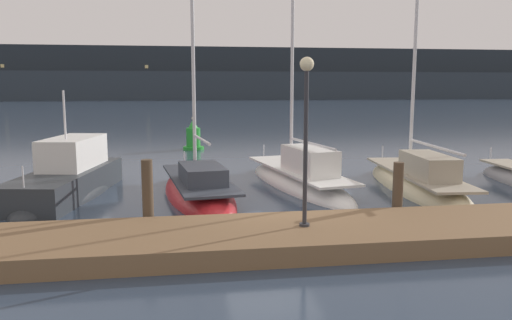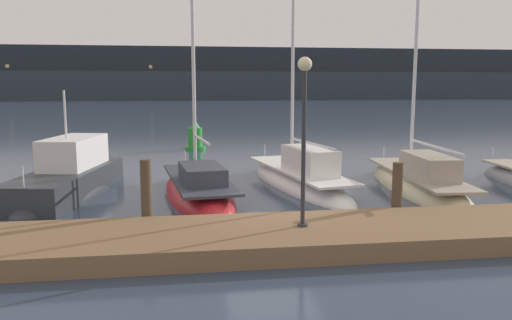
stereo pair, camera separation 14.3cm
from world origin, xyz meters
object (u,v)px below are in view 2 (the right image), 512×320
(motorboat_berth_2, at_px, (69,186))
(sailboat_berth_5, at_px, (417,186))
(sailboat_berth_3, at_px, (199,193))
(sailboat_berth_4, at_px, (299,181))
(dock_lamppost, at_px, (304,114))
(channel_buoy, at_px, (195,137))

(motorboat_berth_2, bearing_deg, sailboat_berth_5, -4.28)
(motorboat_berth_2, xyz_separation_m, sailboat_berth_3, (4.31, -0.77, -0.20))
(sailboat_berth_4, xyz_separation_m, dock_lamppost, (-1.46, -6.61, 2.83))
(motorboat_berth_2, bearing_deg, sailboat_berth_4, 2.79)
(motorboat_berth_2, height_order, sailboat_berth_4, sailboat_berth_4)
(motorboat_berth_2, distance_m, sailboat_berth_3, 4.38)
(sailboat_berth_4, relative_size, dock_lamppost, 3.23)
(channel_buoy, bearing_deg, dock_lamppost, -83.35)
(motorboat_berth_2, relative_size, sailboat_berth_5, 0.53)
(sailboat_berth_5, bearing_deg, motorboat_berth_2, 175.72)
(sailboat_berth_4, distance_m, channel_buoy, 11.77)
(sailboat_berth_4, height_order, dock_lamppost, sailboat_berth_4)
(sailboat_berth_4, bearing_deg, dock_lamppost, -102.48)
(motorboat_berth_2, distance_m, sailboat_berth_4, 8.03)
(motorboat_berth_2, bearing_deg, sailboat_berth_3, -10.09)
(motorboat_berth_2, height_order, dock_lamppost, dock_lamppost)
(motorboat_berth_2, relative_size, dock_lamppost, 1.81)
(channel_buoy, relative_size, dock_lamppost, 0.48)
(dock_lamppost, bearing_deg, motorboat_berth_2, 136.51)
(sailboat_berth_4, height_order, sailboat_berth_5, sailboat_berth_5)
(sailboat_berth_5, bearing_deg, channel_buoy, 120.93)
(sailboat_berth_5, distance_m, channel_buoy, 14.58)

